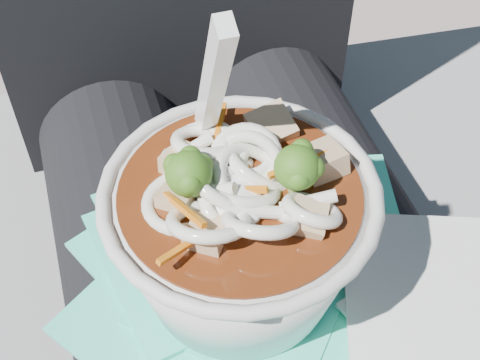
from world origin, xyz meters
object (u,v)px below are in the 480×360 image
object	(u,v)px
lap	(261,299)
person_body	(229,202)
stone_ledge	(220,329)
udon_bowl	(239,226)
plastic_bag	(268,307)

from	to	relation	value
lap	person_body	bearing A→B (deg)	90.00
stone_ledge	lap	bearing A→B (deg)	-90.00
udon_bowl	stone_ledge	bearing A→B (deg)	81.05
stone_ledge	lap	size ratio (longest dim) A/B	2.08
stone_ledge	plastic_bag	world-z (taller)	plastic_bag
plastic_bag	udon_bowl	bearing A→B (deg)	119.08
stone_ledge	udon_bowl	xyz separation A→B (m)	(-0.03, -0.18, 0.46)
udon_bowl	person_body	bearing A→B (deg)	76.92
stone_ledge	lap	world-z (taller)	lap
lap	plastic_bag	world-z (taller)	plastic_bag
person_body	udon_bowl	world-z (taller)	person_body
stone_ledge	lap	xyz separation A→B (m)	(0.00, -0.15, 0.31)
lap	udon_bowl	xyz separation A→B (m)	(-0.03, -0.03, 0.15)
lap	person_body	world-z (taller)	person_body
lap	udon_bowl	bearing A→B (deg)	-133.95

